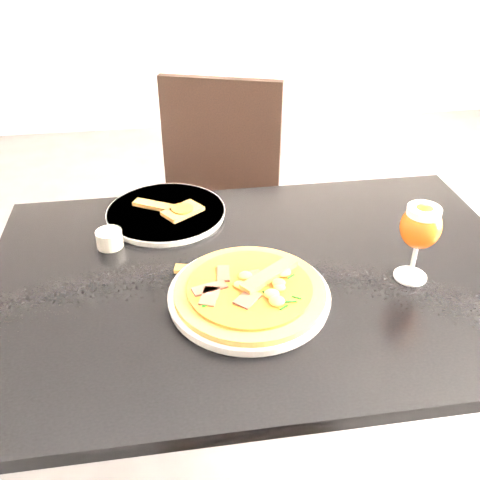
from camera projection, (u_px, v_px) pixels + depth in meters
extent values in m
cube|color=black|center=(262.00, 278.00, 1.18)|extent=(1.20, 0.80, 0.03)
cylinder|color=black|center=(61.00, 326.00, 1.60)|extent=(0.05, 0.05, 0.72)
cylinder|color=black|center=(404.00, 293.00, 1.73)|extent=(0.05, 0.05, 0.72)
cube|color=black|center=(211.00, 234.00, 1.83)|extent=(0.55, 0.55, 0.04)
cylinder|color=black|center=(152.00, 316.00, 1.84)|extent=(0.04, 0.04, 0.45)
cylinder|color=black|center=(253.00, 328.00, 1.79)|extent=(0.04, 0.04, 0.45)
cylinder|color=black|center=(179.00, 258.00, 2.14)|extent=(0.04, 0.04, 0.45)
cylinder|color=black|center=(267.00, 267.00, 2.08)|extent=(0.04, 0.04, 0.45)
cube|color=black|center=(221.00, 141.00, 1.85)|extent=(0.40, 0.16, 0.44)
cylinder|color=silver|center=(249.00, 296.00, 1.09)|extent=(0.42, 0.42, 0.02)
cylinder|color=brown|center=(250.00, 291.00, 1.08)|extent=(0.31, 0.31, 0.01)
cylinder|color=red|center=(250.00, 287.00, 1.07)|extent=(0.25, 0.25, 0.01)
cube|color=#43241D|center=(266.00, 284.00, 1.08)|extent=(0.06, 0.03, 0.00)
cube|color=#43241D|center=(254.00, 269.00, 1.12)|extent=(0.05, 0.07, 0.00)
cube|color=#43241D|center=(217.00, 275.00, 1.10)|extent=(0.07, 0.06, 0.00)
cube|color=#43241D|center=(238.00, 293.00, 1.05)|extent=(0.07, 0.06, 0.00)
cube|color=#43241D|center=(263.00, 301.00, 1.03)|extent=(0.05, 0.07, 0.00)
ellipsoid|color=gold|center=(258.00, 280.00, 1.08)|extent=(0.03, 0.03, 0.01)
ellipsoid|color=gold|center=(254.00, 262.00, 1.13)|extent=(0.03, 0.03, 0.01)
ellipsoid|color=gold|center=(243.00, 279.00, 1.08)|extent=(0.03, 0.03, 0.01)
ellipsoid|color=gold|center=(212.00, 281.00, 1.08)|extent=(0.03, 0.03, 0.01)
ellipsoid|color=gold|center=(241.00, 288.00, 1.06)|extent=(0.03, 0.03, 0.01)
ellipsoid|color=gold|center=(245.00, 309.00, 1.01)|extent=(0.03, 0.03, 0.01)
ellipsoid|color=gold|center=(257.00, 290.00, 1.05)|extent=(0.03, 0.03, 0.01)
ellipsoid|color=gold|center=(288.00, 287.00, 1.06)|extent=(0.03, 0.03, 0.01)
cube|color=#0C470E|center=(252.00, 281.00, 1.09)|extent=(0.01, 0.02, 0.00)
cube|color=#0C470E|center=(239.00, 273.00, 1.11)|extent=(0.01, 0.02, 0.00)
cube|color=#0C470E|center=(213.00, 276.00, 1.10)|extent=(0.02, 0.01, 0.00)
cube|color=#0C470E|center=(234.00, 289.00, 1.06)|extent=(0.02, 0.01, 0.00)
cube|color=#0C470E|center=(232.00, 304.00, 1.03)|extent=(0.02, 0.02, 0.00)
cube|color=#0C470E|center=(251.00, 291.00, 1.06)|extent=(0.00, 0.02, 0.00)
cube|color=#0C470E|center=(269.00, 296.00, 1.04)|extent=(0.02, 0.02, 0.00)
cube|color=#0C470E|center=(291.00, 287.00, 1.07)|extent=(0.02, 0.01, 0.00)
cube|color=#0C470E|center=(263.00, 280.00, 1.09)|extent=(0.02, 0.01, 0.00)
cube|color=brown|center=(264.00, 272.00, 1.10)|extent=(0.13, 0.11, 0.01)
cylinder|color=silver|center=(166.00, 213.00, 1.38)|extent=(0.38, 0.38, 0.02)
cube|color=brown|center=(155.00, 205.00, 1.38)|extent=(0.12, 0.08, 0.01)
cube|color=brown|center=(183.00, 211.00, 1.36)|extent=(0.11, 0.11, 0.01)
cylinder|color=red|center=(182.00, 209.00, 1.35)|extent=(0.06, 0.06, 0.00)
cube|color=brown|center=(200.00, 269.00, 1.18)|extent=(0.11, 0.05, 0.01)
cylinder|color=#B6B4A4|center=(109.00, 239.00, 1.25)|extent=(0.06, 0.06, 0.04)
cylinder|color=gold|center=(109.00, 234.00, 1.24)|extent=(0.05, 0.05, 0.01)
cylinder|color=silver|center=(410.00, 276.00, 1.16)|extent=(0.07, 0.07, 0.01)
cylinder|color=silver|center=(413.00, 261.00, 1.14)|extent=(0.01, 0.01, 0.08)
ellipsoid|color=#943D0E|center=(421.00, 227.00, 1.09)|extent=(0.08, 0.08, 0.10)
cylinder|color=white|center=(424.00, 211.00, 1.07)|extent=(0.07, 0.07, 0.02)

